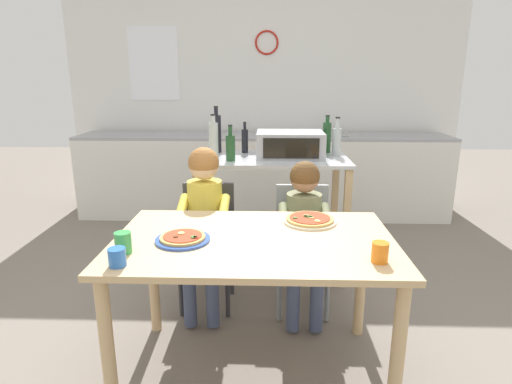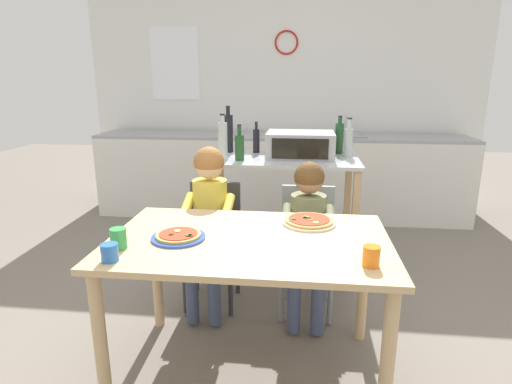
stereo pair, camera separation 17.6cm
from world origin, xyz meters
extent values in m
plane|color=slate|center=(0.00, 1.21, 0.00)|extent=(12.06, 12.06, 0.00)
cube|color=white|center=(0.00, 3.07, 1.35)|extent=(4.45, 0.12, 2.70)
cube|color=white|center=(-1.24, 3.01, 1.65)|extent=(0.56, 0.01, 0.80)
torus|color=red|center=(0.03, 3.00, 1.87)|extent=(0.26, 0.02, 0.26)
cube|color=silver|center=(0.00, 2.66, 0.44)|extent=(4.00, 0.60, 0.87)
cube|color=#9E9EA3|center=(0.00, 2.66, 0.89)|extent=(4.00, 0.60, 0.03)
cube|color=gray|center=(0.70, 2.66, 0.90)|extent=(0.40, 0.33, 0.02)
cylinder|color=#B7BABF|center=(0.70, 2.78, 1.00)|extent=(0.02, 0.02, 0.20)
cube|color=#B7BABF|center=(0.09, 1.24, 0.91)|extent=(1.14, 0.64, 0.02)
cube|color=tan|center=(0.09, 1.24, 0.32)|extent=(1.05, 0.59, 0.02)
cube|color=tan|center=(-0.44, 0.96, 0.45)|extent=(0.05, 0.05, 0.89)
cube|color=tan|center=(0.62, 0.96, 0.45)|extent=(0.05, 0.05, 0.89)
cube|color=tan|center=(-0.44, 1.52, 0.45)|extent=(0.05, 0.05, 0.89)
cube|color=tan|center=(0.62, 1.52, 0.45)|extent=(0.05, 0.05, 0.89)
cube|color=#999BA0|center=(0.23, 1.26, 1.01)|extent=(0.50, 0.37, 0.19)
cube|color=black|center=(0.23, 1.08, 1.01)|extent=(0.40, 0.01, 0.14)
cylinder|color=black|center=(0.40, 1.07, 0.96)|extent=(0.02, 0.01, 0.02)
cylinder|color=#1E4723|center=(-0.21, 1.09, 1.01)|extent=(0.07, 0.07, 0.18)
cylinder|color=#1E4723|center=(-0.21, 1.09, 1.14)|extent=(0.03, 0.03, 0.07)
cylinder|color=black|center=(-0.21, 1.09, 1.17)|extent=(0.03, 0.03, 0.01)
cylinder|color=#ADB7B2|center=(-0.33, 1.08, 1.06)|extent=(0.07, 0.07, 0.27)
cylinder|color=#ADB7B2|center=(-0.33, 1.08, 1.22)|extent=(0.03, 0.03, 0.05)
cylinder|color=black|center=(-0.33, 1.08, 1.25)|extent=(0.04, 0.04, 0.01)
cylinder|color=black|center=(-0.35, 1.44, 1.07)|extent=(0.08, 0.08, 0.30)
cylinder|color=black|center=(-0.35, 1.44, 1.25)|extent=(0.03, 0.03, 0.06)
cylinder|color=black|center=(-0.35, 1.44, 1.28)|extent=(0.03, 0.03, 0.01)
cylinder|color=black|center=(-0.13, 1.44, 1.01)|extent=(0.05, 0.05, 0.19)
cylinder|color=black|center=(-0.13, 1.44, 1.13)|extent=(0.02, 0.02, 0.05)
cylinder|color=black|center=(-0.13, 1.44, 1.16)|extent=(0.02, 0.02, 0.01)
cylinder|color=#ADB7B2|center=(0.59, 1.33, 1.02)|extent=(0.07, 0.07, 0.21)
cylinder|color=#ADB7B2|center=(0.59, 1.33, 1.17)|extent=(0.03, 0.03, 0.08)
cylinder|color=black|center=(0.59, 1.33, 1.21)|extent=(0.04, 0.04, 0.01)
cylinder|color=#1E4723|center=(0.53, 1.46, 1.04)|extent=(0.07, 0.07, 0.24)
cylinder|color=#1E4723|center=(0.53, 1.46, 1.18)|extent=(0.03, 0.03, 0.05)
cylinder|color=black|center=(0.53, 1.46, 1.21)|extent=(0.03, 0.03, 0.01)
cube|color=tan|center=(0.00, 0.00, 0.74)|extent=(1.35, 0.85, 0.03)
cylinder|color=tan|center=(-0.62, -0.36, 0.36)|extent=(0.06, 0.06, 0.72)
cylinder|color=tan|center=(0.62, -0.36, 0.36)|extent=(0.06, 0.06, 0.72)
cylinder|color=tan|center=(-0.62, 0.36, 0.36)|extent=(0.06, 0.06, 0.72)
cylinder|color=tan|center=(0.62, 0.36, 0.36)|extent=(0.06, 0.06, 0.72)
cube|color=#333338|center=(-0.34, 0.66, 0.44)|extent=(0.36, 0.36, 0.04)
cube|color=#333338|center=(-0.34, 0.82, 0.63)|extent=(0.34, 0.03, 0.38)
cylinder|color=#333338|center=(-0.19, 0.51, 0.22)|extent=(0.03, 0.03, 0.42)
cylinder|color=#333338|center=(-0.49, 0.51, 0.22)|extent=(0.03, 0.03, 0.42)
cylinder|color=#333338|center=(-0.19, 0.81, 0.22)|extent=(0.03, 0.03, 0.42)
cylinder|color=#333338|center=(-0.49, 0.81, 0.22)|extent=(0.03, 0.03, 0.42)
cube|color=gray|center=(0.29, 0.63, 0.44)|extent=(0.36, 0.36, 0.04)
cube|color=gray|center=(0.29, 0.79, 0.63)|extent=(0.34, 0.03, 0.38)
cylinder|color=gray|center=(0.44, 0.48, 0.22)|extent=(0.03, 0.03, 0.42)
cylinder|color=gray|center=(0.14, 0.48, 0.22)|extent=(0.03, 0.03, 0.42)
cylinder|color=gray|center=(0.44, 0.78, 0.22)|extent=(0.03, 0.03, 0.42)
cylinder|color=gray|center=(0.14, 0.78, 0.22)|extent=(0.03, 0.03, 0.42)
cube|color=#424C6B|center=(-0.27, 0.52, 0.48)|extent=(0.10, 0.30, 0.10)
cylinder|color=#424C6B|center=(-0.27, 0.39, 0.24)|extent=(0.08, 0.08, 0.44)
cube|color=#424C6B|center=(-0.41, 0.52, 0.48)|extent=(0.10, 0.30, 0.10)
cylinder|color=#424C6B|center=(-0.41, 0.39, 0.24)|extent=(0.08, 0.08, 0.44)
cylinder|color=yellow|center=(-0.21, 0.56, 0.72)|extent=(0.06, 0.26, 0.15)
cylinder|color=yellow|center=(-0.47, 0.56, 0.72)|extent=(0.06, 0.26, 0.15)
cylinder|color=yellow|center=(-0.34, 0.66, 0.68)|extent=(0.22, 0.22, 0.39)
sphere|color=beige|center=(-0.34, 0.66, 0.97)|extent=(0.18, 0.18, 0.18)
sphere|color=#9E6633|center=(-0.34, 0.66, 0.99)|extent=(0.19, 0.19, 0.19)
cube|color=#424C6B|center=(0.36, 0.49, 0.48)|extent=(0.10, 0.30, 0.10)
cylinder|color=#424C6B|center=(0.36, 0.36, 0.24)|extent=(0.08, 0.08, 0.44)
cube|color=#424C6B|center=(0.22, 0.49, 0.48)|extent=(0.10, 0.30, 0.10)
cylinder|color=#424C6B|center=(0.22, 0.36, 0.24)|extent=(0.08, 0.08, 0.44)
cylinder|color=#7A7F56|center=(0.42, 0.53, 0.67)|extent=(0.06, 0.26, 0.15)
cylinder|color=#7A7F56|center=(0.16, 0.53, 0.67)|extent=(0.06, 0.26, 0.15)
cylinder|color=#7A7F56|center=(0.29, 0.63, 0.64)|extent=(0.22, 0.22, 0.32)
sphere|color=#A37556|center=(0.29, 0.63, 0.90)|extent=(0.18, 0.18, 0.18)
sphere|color=brown|center=(0.29, 0.63, 0.92)|extent=(0.19, 0.19, 0.19)
cylinder|color=#3356B7|center=(-0.34, -0.04, 0.76)|extent=(0.26, 0.26, 0.01)
cylinder|color=tan|center=(-0.34, -0.04, 0.77)|extent=(0.22, 0.22, 0.01)
cylinder|color=#B23D23|center=(-0.34, -0.04, 0.78)|extent=(0.18, 0.18, 0.00)
cylinder|color=#386628|center=(-0.28, -0.07, 0.78)|extent=(0.03, 0.03, 0.01)
cylinder|color=maroon|center=(-0.27, -0.07, 0.78)|extent=(0.02, 0.02, 0.01)
cylinder|color=#DBC666|center=(-0.35, -0.02, 0.78)|extent=(0.03, 0.03, 0.01)
cylinder|color=#563319|center=(-0.37, -0.07, 0.78)|extent=(0.02, 0.02, 0.01)
cylinder|color=beige|center=(0.29, 0.24, 0.76)|extent=(0.28, 0.28, 0.01)
cylinder|color=tan|center=(0.29, 0.24, 0.77)|extent=(0.25, 0.25, 0.01)
cylinder|color=#B23D23|center=(0.29, 0.24, 0.78)|extent=(0.22, 0.22, 0.00)
cylinder|color=#386628|center=(0.21, 0.22, 0.78)|extent=(0.02, 0.02, 0.01)
cylinder|color=#DBC666|center=(0.32, 0.18, 0.78)|extent=(0.03, 0.03, 0.01)
cylinder|color=#DBC666|center=(0.27, 0.26, 0.78)|extent=(0.03, 0.03, 0.01)
cylinder|color=#DBC666|center=(0.30, 0.23, 0.78)|extent=(0.03, 0.03, 0.01)
cylinder|color=#386628|center=(0.27, 0.25, 0.78)|extent=(0.02, 0.02, 0.01)
cylinder|color=#386628|center=(0.29, 0.24, 0.78)|extent=(0.03, 0.03, 0.01)
cylinder|color=orange|center=(0.54, -0.25, 0.79)|extent=(0.07, 0.07, 0.09)
cylinder|color=blue|center=(-0.55, -0.33, 0.79)|extent=(0.07, 0.07, 0.08)
cylinder|color=green|center=(-0.57, -0.19, 0.80)|extent=(0.07, 0.07, 0.10)
camera|label=1|loc=(0.07, -1.90, 1.50)|focal=29.51mm
camera|label=2|loc=(0.25, -1.89, 1.50)|focal=29.51mm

